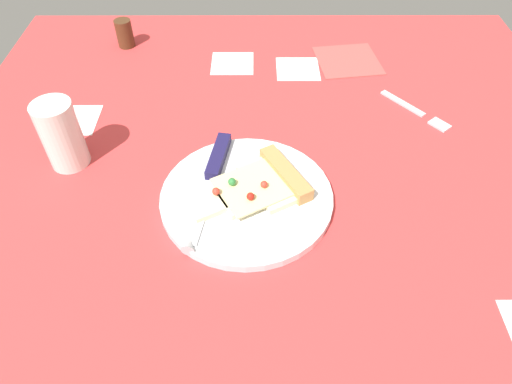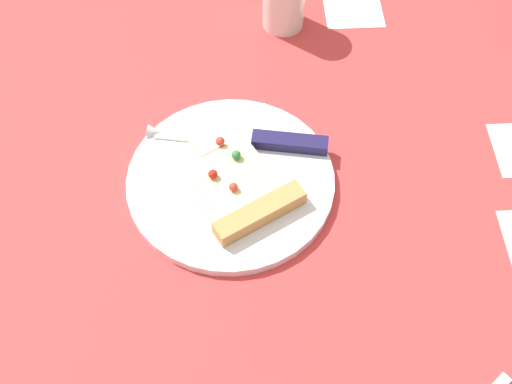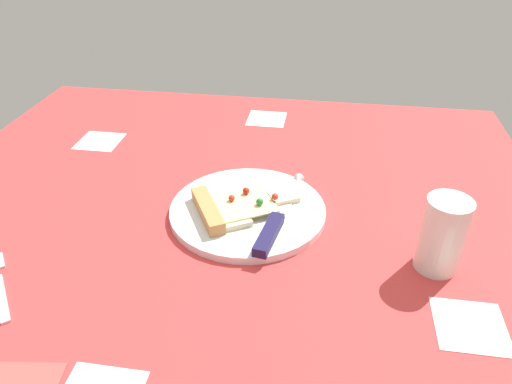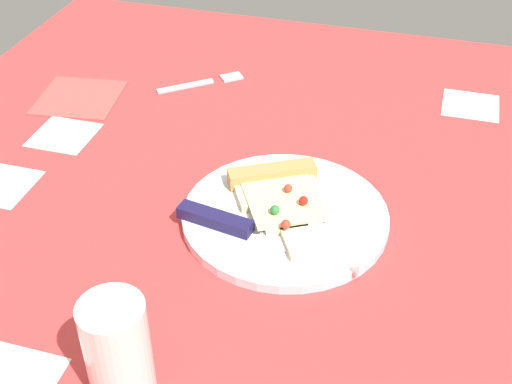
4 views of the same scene
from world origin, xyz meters
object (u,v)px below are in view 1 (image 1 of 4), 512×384
object	(u,v)px
knife	(212,176)
napkin	(348,60)
plate	(247,197)
drinking_glass	(61,135)
fork	(418,111)
pepper_shaker	(125,33)
pizza_slice	(261,185)

from	to	relation	value
knife	napkin	distance (cm)	46.16
plate	drinking_glass	distance (cm)	31.45
plate	knife	xyz separation A→B (cm)	(3.42, 5.49, 1.27)
fork	pepper_shaker	bearing A→B (deg)	-61.65
knife	plate	bearing A→B (deg)	157.95
plate	napkin	xyz separation A→B (cm)	(40.85, -21.47, -0.47)
pepper_shaker	fork	distance (cm)	64.85
pizza_slice	knife	world-z (taller)	pizza_slice
knife	pepper_shaker	size ratio (longest dim) A/B	3.99
knife	pepper_shaker	world-z (taller)	pepper_shaker
pepper_shaker	fork	world-z (taller)	pepper_shaker
napkin	plate	bearing A→B (deg)	152.28
pizza_slice	napkin	distance (cm)	44.08
drinking_glass	napkin	size ratio (longest dim) A/B	0.89
napkin	pizza_slice	bearing A→B (deg)	154.09
drinking_glass	napkin	world-z (taller)	drinking_glass
knife	fork	xyz separation A→B (cm)	(18.92, -37.59, -1.54)
pizza_slice	fork	bearing A→B (deg)	-83.93
knife	drinking_glass	distance (cm)	25.14
plate	fork	world-z (taller)	plate
plate	pepper_shaker	size ratio (longest dim) A/B	4.43
pizza_slice	drinking_glass	world-z (taller)	drinking_glass
drinking_glass	fork	bearing A→B (deg)	-77.77
knife	drinking_glass	xyz separation A→B (cm)	(5.52, 24.22, 3.87)
pizza_slice	fork	size ratio (longest dim) A/B	1.46
drinking_glass	fork	size ratio (longest dim) A/B	0.89
pepper_shaker	fork	xyz separation A→B (cm)	(-25.10, -59.74, -2.61)
knife	napkin	size ratio (longest dim) A/B	1.85
fork	drinking_glass	bearing A→B (deg)	-26.63
pepper_shaker	napkin	world-z (taller)	pepper_shaker
plate	knife	size ratio (longest dim) A/B	1.11
pepper_shaker	fork	size ratio (longest dim) A/B	0.46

